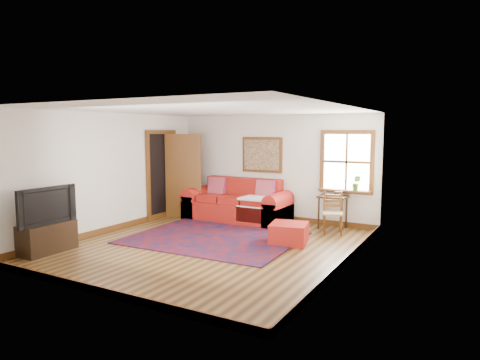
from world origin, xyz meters
The scene contains 13 objects.
ground centered at (0.00, 0.00, 0.00)m, with size 5.50×5.50×0.00m, color #3E2610.
room_envelope centered at (0.00, 0.02, 1.65)m, with size 5.04×5.54×2.52m.
window centered at (1.78, 2.70, 1.31)m, with size 1.18×0.20×1.38m.
doorway centered at (-2.21, 1.78, 1.07)m, with size 0.89×1.08×2.14m.
framed_artwork centered at (-0.30, 2.71, 1.55)m, with size 1.05×0.07×0.85m.
persian_rug centered at (-0.24, 0.49, 0.01)m, with size 3.20×2.56×0.02m, color #5B0D11.
red_leather_sofa centered at (-0.71, 2.26, 0.33)m, with size 2.52×1.04×0.99m.
red_ottoman centered at (1.19, 0.86, 0.19)m, with size 0.67×0.67×0.38m, color #A41B15.
side_table centered at (1.54, 2.48, 0.60)m, with size 0.60×0.45×0.72m.
ladder_back_chair centered at (1.67, 2.06, 0.46)m, with size 0.51×0.50×0.86m.
media_cabinet centered at (-2.27, -1.76, 0.26)m, with size 0.43×0.95×0.53m, color black.
television centered at (-2.25, -1.82, 0.85)m, with size 1.13×0.15×0.65m, color black.
candle_hurricane centered at (-2.22, -1.35, 0.61)m, with size 0.12×0.12×0.18m.
Camera 1 is at (4.24, -6.51, 2.12)m, focal length 32.00 mm.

